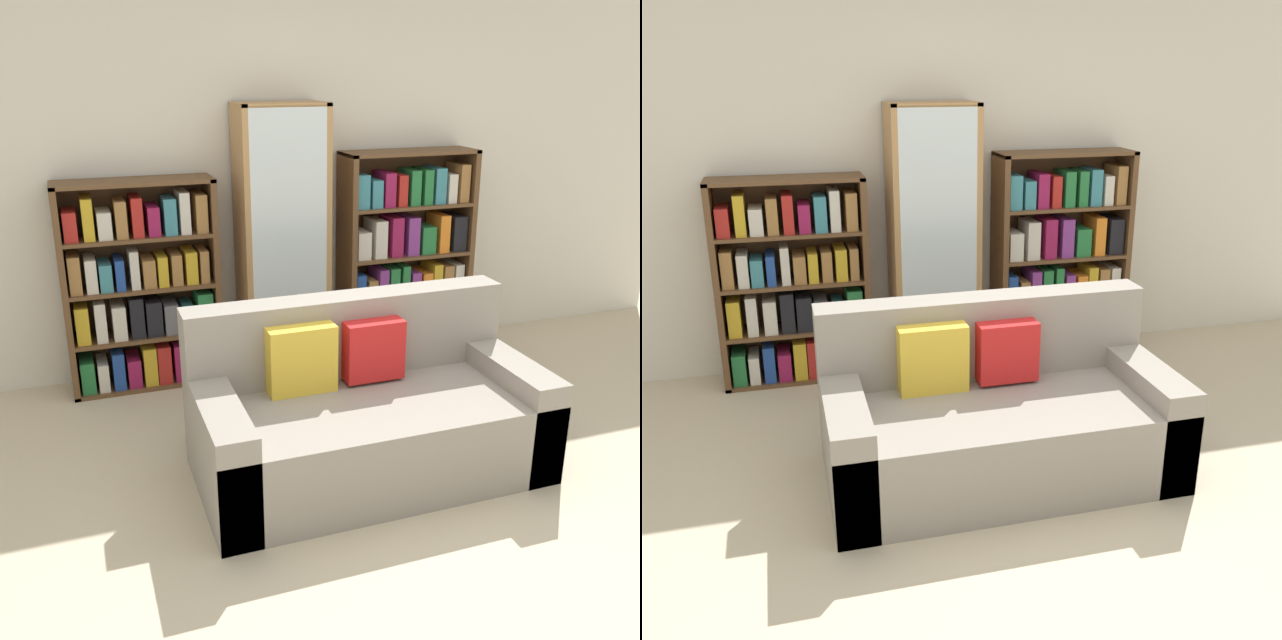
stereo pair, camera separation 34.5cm
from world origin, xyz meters
The scene contains 7 objects.
ground_plane centered at (0.00, 0.00, 0.00)m, with size 16.00×16.00×0.00m, color beige.
wall_back centered at (0.00, 2.38, 1.35)m, with size 6.65×0.06×2.70m.
couch centered at (-0.07, 0.66, 0.31)m, with size 1.80×0.89×0.89m.
bookshelf_left centered at (-1.03, 2.17, 0.65)m, with size 1.00×0.32×1.39m.
display_cabinet centered at (-0.07, 2.16, 0.91)m, with size 0.60×0.36×1.84m.
bookshelf_right centered at (0.88, 2.17, 0.72)m, with size 0.98×0.32×1.50m.
wine_bottle centered at (0.63, 1.31, 0.16)m, with size 0.08×0.08×0.38m.
Camera 1 is at (-1.43, -2.44, 2.06)m, focal length 40.00 mm.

